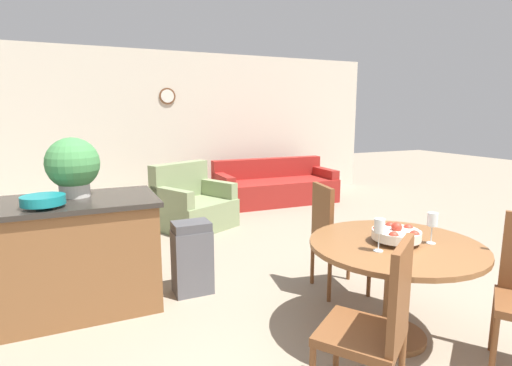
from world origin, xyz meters
TOP-DOWN VIEW (x-y plane):
  - wall_back at (-0.00, 6.28)m, footprint 8.00×0.09m
  - dining_table at (0.32, 1.04)m, footprint 1.20×1.20m
  - dining_chair_near_left at (-0.31, 0.49)m, footprint 0.59×0.59m
  - dining_chair_far_side at (0.38, 1.87)m, footprint 0.48×0.48m
  - fruit_bowl at (0.32, 1.04)m, footprint 0.33×0.33m
  - wine_glass_left at (0.09, 0.96)m, footprint 0.07×0.07m
  - wine_glass_right at (0.54, 0.93)m, footprint 0.07×0.07m
  - kitchen_island at (-1.75, 2.47)m, footprint 1.31×0.82m
  - teal_bowl at (-1.93, 2.25)m, footprint 0.31×0.31m
  - potted_plant at (-1.72, 2.59)m, footprint 0.43×0.43m
  - trash_bin at (-0.80, 2.37)m, footprint 0.34×0.25m
  - couch at (1.58, 5.39)m, footprint 2.19×0.96m
  - armchair at (-0.23, 4.42)m, footprint 1.22×1.17m

SIDE VIEW (x-z plane):
  - couch at x=1.58m, z-range -0.11..0.66m
  - armchair at x=-0.23m, z-range -0.15..0.76m
  - trash_bin at x=-0.80m, z-range 0.00..0.66m
  - kitchen_island at x=-1.75m, z-range 0.00..0.94m
  - dining_chair_near_left at x=-0.31m, z-range 0.05..1.05m
  - dining_chair_far_side at x=0.38m, z-range 0.05..1.05m
  - dining_table at x=0.32m, z-range 0.20..0.92m
  - fruit_bowl at x=0.32m, z-range 0.72..0.87m
  - wine_glass_left at x=0.09m, z-range 0.78..1.00m
  - wine_glass_right at x=0.54m, z-range 0.78..1.00m
  - teal_bowl at x=-1.93m, z-range 0.95..1.04m
  - potted_plant at x=-1.72m, z-range 0.95..1.45m
  - wall_back at x=0.00m, z-range 0.00..2.70m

